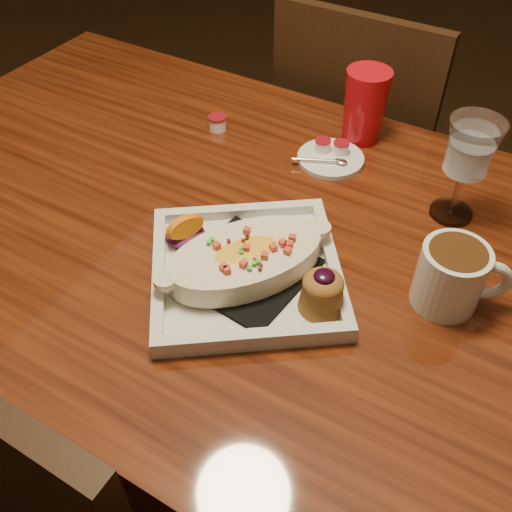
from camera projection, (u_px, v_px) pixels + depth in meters
The scene contains 9 objects.
floor at pixel (241, 432), 1.52m from camera, with size 7.00×7.00×0.00m, color black.
table at pixel (235, 260), 1.06m from camera, with size 1.50×0.90×0.75m.
chair_far at pixel (360, 155), 1.54m from camera, with size 0.42×0.42×0.93m.
plate at pixel (251, 266), 0.87m from camera, with size 0.40×0.40×0.08m.
coffee_mug at pixel (453, 275), 0.82m from camera, with size 0.13×0.10×0.10m.
goblet at pixel (470, 153), 0.91m from camera, with size 0.09×0.09×0.19m.
saucer at pixel (330, 156), 1.11m from camera, with size 0.13×0.13×0.09m.
creamer_loose at pixel (217, 123), 1.18m from camera, with size 0.04×0.04×0.03m.
red_tumbler at pixel (365, 106), 1.12m from camera, with size 0.09×0.09×0.15m, color red.
Camera 1 is at (0.41, -0.62, 1.40)m, focal length 40.00 mm.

